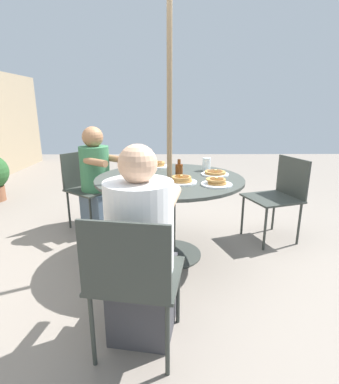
# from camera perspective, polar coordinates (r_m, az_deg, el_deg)

# --- Properties ---
(ground_plane) EXTENTS (12.00, 12.00, 0.00)m
(ground_plane) POSITION_cam_1_polar(r_m,az_deg,el_deg) (2.84, 0.00, -11.80)
(ground_plane) COLOR gray
(patio_table) EXTENTS (1.27, 1.27, 0.74)m
(patio_table) POSITION_cam_1_polar(r_m,az_deg,el_deg) (2.61, 0.00, -0.15)
(patio_table) COLOR #383D38
(patio_table) RESTS_ON ground
(umbrella_pole) EXTENTS (0.04, 0.04, 2.44)m
(umbrella_pole) POSITION_cam_1_polar(r_m,az_deg,el_deg) (2.51, 0.00, 13.64)
(umbrella_pole) COLOR #846B4C
(umbrella_pole) RESTS_ON ground
(patio_chair_north) EXTENTS (0.58, 0.58, 0.84)m
(patio_chair_north) POSITION_cam_1_polar(r_m,az_deg,el_deg) (3.20, 20.22, -0.13)
(patio_chair_north) COLOR #333833
(patio_chair_north) RESTS_ON ground
(patio_chair_east) EXTENTS (0.65, 0.65, 0.84)m
(patio_chair_east) POSITION_cam_1_polar(r_m,az_deg,el_deg) (3.46, -15.32, 1.49)
(patio_chair_east) COLOR #333833
(patio_chair_east) RESTS_ON ground
(diner_east) EXTENTS (0.52, 0.54, 1.13)m
(diner_east) POSITION_cam_1_polar(r_m,az_deg,el_deg) (3.32, -13.60, 1.63)
(diner_east) COLOR slate
(diner_east) RESTS_ON ground
(patio_chair_south) EXTENTS (0.53, 0.53, 0.84)m
(patio_chair_south) POSITION_cam_1_polar(r_m,az_deg,el_deg) (1.61, -6.89, -15.44)
(patio_chair_south) COLOR #333833
(patio_chair_south) RESTS_ON ground
(diner_south) EXTENTS (0.55, 0.44, 1.15)m
(diner_south) POSITION_cam_1_polar(r_m,az_deg,el_deg) (1.74, -5.33, -11.78)
(diner_south) COLOR #3D3D42
(diner_south) RESTS_ON ground
(pancake_plate_a) EXTENTS (0.24, 0.24, 0.06)m
(pancake_plate_a) POSITION_cam_1_polar(r_m,az_deg,el_deg) (2.30, -4.76, 1.64)
(pancake_plate_a) COLOR white
(pancake_plate_a) RESTS_ON patio_table
(pancake_plate_b) EXTENTS (0.24, 0.24, 0.06)m
(pancake_plate_b) POSITION_cam_1_polar(r_m,az_deg,el_deg) (3.03, -2.43, 5.21)
(pancake_plate_b) COLOR white
(pancake_plate_b) RESTS_ON patio_table
(pancake_plate_c) EXTENTS (0.24, 0.24, 0.06)m
(pancake_plate_c) POSITION_cam_1_polar(r_m,az_deg,el_deg) (2.39, 2.35, 2.28)
(pancake_plate_c) COLOR white
(pancake_plate_c) RESTS_ON patio_table
(pancake_plate_d) EXTENTS (0.24, 0.24, 0.06)m
(pancake_plate_d) POSITION_cam_1_polar(r_m,az_deg,el_deg) (2.35, 8.95, 1.79)
(pancake_plate_d) COLOR white
(pancake_plate_d) RESTS_ON patio_table
(pancake_plate_e) EXTENTS (0.24, 0.24, 0.05)m
(pancake_plate_e) POSITION_cam_1_polar(r_m,az_deg,el_deg) (2.70, 8.66, 3.57)
(pancake_plate_e) COLOR white
(pancake_plate_e) RESTS_ON patio_table
(syrup_bottle) EXTENTS (0.09, 0.07, 0.15)m
(syrup_bottle) POSITION_cam_1_polar(r_m,az_deg,el_deg) (2.63, 1.82, 4.33)
(syrup_bottle) COLOR #602D0F
(syrup_bottle) RESTS_ON patio_table
(coffee_cup) EXTENTS (0.09, 0.09, 0.09)m
(coffee_cup) POSITION_cam_1_polar(r_m,az_deg,el_deg) (2.64, -3.55, 4.15)
(coffee_cup) COLOR #33513D
(coffee_cup) RESTS_ON patio_table
(drinking_glass_a) EXTENTS (0.08, 0.08, 0.12)m
(drinking_glass_a) POSITION_cam_1_polar(r_m,az_deg,el_deg) (2.86, 7.05, 5.26)
(drinking_glass_a) COLOR silver
(drinking_glass_a) RESTS_ON patio_table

